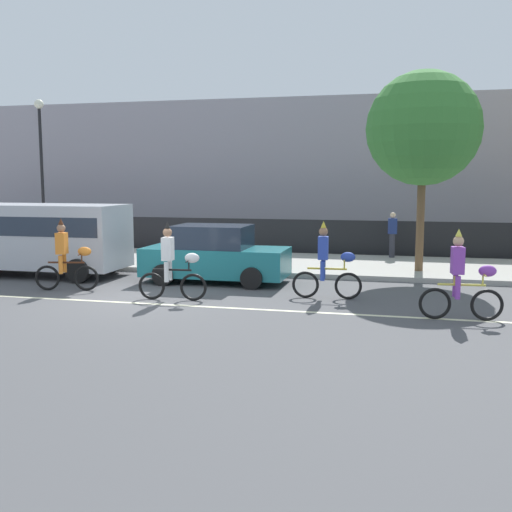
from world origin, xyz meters
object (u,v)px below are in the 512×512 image
at_px(parked_car_teal, 215,255).
at_px(street_lamp_post, 41,152).
at_px(parked_van_silver, 46,234).
at_px(parade_cyclist_cobalt, 328,265).
at_px(pedestrian_onlooker, 392,233).
at_px(parade_cyclist_zebra, 173,266).
at_px(parade_cyclist_orange, 67,259).
at_px(parade_cyclist_purple, 462,280).

height_order(parked_car_teal, street_lamp_post, street_lamp_post).
xyz_separation_m(parked_van_silver, parked_car_teal, (5.37, 0.07, -0.50)).
height_order(parade_cyclist_cobalt, pedestrian_onlooker, parade_cyclist_cobalt).
bearing_deg(parade_cyclist_cobalt, parked_car_teal, 154.26).
xyz_separation_m(parade_cyclist_zebra, street_lamp_post, (-8.40, 7.56, 3.15)).
bearing_deg(pedestrian_onlooker, parade_cyclist_orange, -136.43).
relative_size(parade_cyclist_zebra, parade_cyclist_cobalt, 1.00).
bearing_deg(parked_car_teal, pedestrian_onlooker, 49.57).
distance_m(parade_cyclist_zebra, parade_cyclist_purple, 6.66).
bearing_deg(parked_car_teal, parade_cyclist_orange, -147.59).
distance_m(parade_cyclist_purple, pedestrian_onlooker, 9.09).
bearing_deg(pedestrian_onlooker, parade_cyclist_zebra, -121.07).
bearing_deg(parade_cyclist_purple, pedestrian_onlooker, 99.92).
bearing_deg(pedestrian_onlooker, parked_van_silver, -150.55).
xyz_separation_m(parked_car_teal, street_lamp_post, (-8.62, 4.84, 3.21)).
height_order(parade_cyclist_purple, parked_van_silver, parked_van_silver).
bearing_deg(parked_van_silver, parade_cyclist_orange, -47.05).
height_order(parade_cyclist_zebra, parade_cyclist_cobalt, same).
bearing_deg(street_lamp_post, parked_car_teal, -29.31).
bearing_deg(parade_cyclist_orange, parked_van_silver, 132.95).
distance_m(parade_cyclist_orange, pedestrian_onlooker, 11.42).
height_order(parked_van_silver, parked_car_teal, parked_van_silver).
bearing_deg(pedestrian_onlooker, parade_cyclist_cobalt, -101.05).
height_order(parade_cyclist_orange, parked_car_teal, parade_cyclist_orange).
distance_m(parked_car_teal, pedestrian_onlooker, 7.49).
xyz_separation_m(parade_cyclist_cobalt, pedestrian_onlooker, (1.43, 7.35, 0.17)).
bearing_deg(parade_cyclist_purple, parade_cyclist_zebra, 175.36).
relative_size(parade_cyclist_cobalt, parade_cyclist_purple, 1.00).
bearing_deg(parade_cyclist_purple, parade_cyclist_cobalt, 151.81).
bearing_deg(parade_cyclist_zebra, parade_cyclist_purple, -4.64).
relative_size(parade_cyclist_cobalt, parked_car_teal, 0.47).
relative_size(parked_van_silver, pedestrian_onlooker, 3.09).
distance_m(parade_cyclist_cobalt, pedestrian_onlooker, 7.49).
xyz_separation_m(parade_cyclist_orange, parade_cyclist_purple, (9.84, -1.09, 0.00)).
relative_size(parked_van_silver, parked_car_teal, 1.22).
bearing_deg(parade_cyclist_zebra, street_lamp_post, 138.03).
height_order(parade_cyclist_cobalt, parked_van_silver, parked_van_silver).
bearing_deg(parade_cyclist_purple, parked_car_teal, 153.10).
xyz_separation_m(parade_cyclist_cobalt, parked_car_teal, (-3.42, 1.65, -0.06)).
relative_size(parade_cyclist_purple, parked_van_silver, 0.38).
xyz_separation_m(parked_van_silver, street_lamp_post, (-3.25, 4.91, 2.71)).
height_order(parade_cyclist_orange, pedestrian_onlooker, parade_cyclist_orange).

